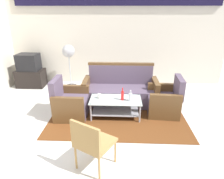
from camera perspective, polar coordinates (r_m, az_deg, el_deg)
name	(u,v)px	position (r m, az deg, el deg)	size (l,w,h in m)	color
ground_plane	(111,139)	(3.73, -0.20, -14.04)	(14.00, 14.00, 0.00)	silver
wall_back	(116,35)	(6.10, 1.24, 15.39)	(6.52, 0.19, 2.80)	silver
rug	(118,114)	(4.48, 1.71, -7.19)	(2.91, 2.03, 0.01)	brown
couch	(120,91)	(4.90, 2.45, -0.47)	(1.80, 0.74, 0.96)	#5B4C60
armchair_left	(70,104)	(4.41, -11.98, -4.05)	(0.70, 0.76, 0.85)	#5B4C60
armchair_right	(165,101)	(4.58, 14.96, -3.31)	(0.74, 0.80, 0.85)	#5B4C60
coffee_table	(116,105)	(4.31, 1.03, -4.44)	(1.10, 0.60, 0.40)	silver
bottle_clear	(130,97)	(4.14, 5.33, -2.15)	(0.08, 0.08, 0.24)	silver
bottle_red	(122,95)	(4.17, 3.04, -1.71)	(0.06, 0.06, 0.28)	red
cup	(99,96)	(4.28, -3.70, -1.90)	(0.08, 0.08, 0.10)	silver
tv_stand	(31,78)	(6.48, -22.35, 3.08)	(0.80, 0.50, 0.52)	black
television	(29,62)	(6.35, -23.00, 7.34)	(0.62, 0.47, 0.48)	black
pedestal_fan	(69,54)	(5.92, -12.45, 10.13)	(0.36, 0.36, 1.27)	#2D2D33
wicker_chair	(91,141)	(2.86, -5.96, -14.71)	(0.65, 0.65, 0.84)	#AD844C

